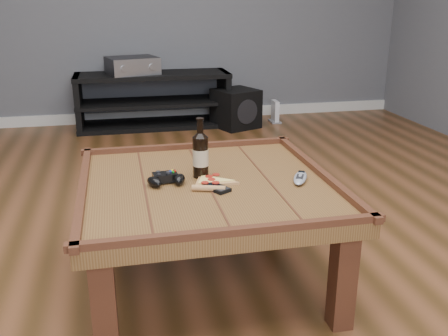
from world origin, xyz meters
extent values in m
plane|color=#432A13|center=(0.00, 0.00, 0.00)|extent=(6.00, 6.00, 0.00)
cube|color=silver|center=(0.00, 2.99, 0.05)|extent=(5.00, 0.02, 0.10)
cube|color=#553418|center=(0.00, 0.00, 0.42)|extent=(1.00, 1.00, 0.06)
cube|color=#3A1B0F|center=(-0.42, -0.42, 0.20)|extent=(0.08, 0.08, 0.39)
cube|color=#3A1B0F|center=(0.42, -0.42, 0.20)|extent=(0.08, 0.08, 0.39)
cube|color=#3A1B0F|center=(-0.42, 0.42, 0.20)|extent=(0.08, 0.08, 0.39)
cube|color=#3A1B0F|center=(0.42, 0.42, 0.20)|extent=(0.08, 0.08, 0.39)
cube|color=#3A1B0F|center=(0.00, 0.48, 0.46)|extent=(1.03, 0.03, 0.03)
cube|color=#3A1B0F|center=(0.00, -0.48, 0.46)|extent=(1.03, 0.03, 0.03)
cube|color=#3A1B0F|center=(0.48, 0.00, 0.46)|extent=(0.03, 1.03, 0.03)
cube|color=#3A1B0F|center=(-0.48, 0.00, 0.46)|extent=(0.03, 1.03, 0.03)
cube|color=black|center=(0.00, 2.75, 0.48)|extent=(1.40, 0.45, 0.04)
cube|color=black|center=(0.00, 2.75, 0.23)|extent=(1.40, 0.45, 0.03)
cube|color=black|center=(0.00, 2.75, 0.02)|extent=(1.40, 0.45, 0.04)
cube|color=black|center=(-0.67, 2.75, 0.25)|extent=(0.05, 0.44, 0.50)
cube|color=black|center=(0.67, 2.75, 0.25)|extent=(0.05, 0.44, 0.50)
cylinder|color=black|center=(-0.01, 0.07, 0.54)|extent=(0.06, 0.06, 0.17)
cone|color=black|center=(-0.01, 0.07, 0.64)|extent=(0.06, 0.06, 0.03)
cylinder|color=black|center=(-0.01, 0.07, 0.67)|extent=(0.03, 0.03, 0.06)
cylinder|color=black|center=(-0.01, 0.07, 0.70)|extent=(0.03, 0.03, 0.01)
cylinder|color=#BDAE89|center=(-0.01, 0.07, 0.54)|extent=(0.07, 0.07, 0.07)
cube|color=black|center=(-0.16, 0.03, 0.47)|extent=(0.10, 0.07, 0.03)
ellipsoid|color=black|center=(-0.21, -0.01, 0.47)|extent=(0.08, 0.09, 0.04)
ellipsoid|color=black|center=(-0.11, 0.00, 0.47)|extent=(0.06, 0.09, 0.04)
cylinder|color=black|center=(-0.19, 0.04, 0.49)|extent=(0.02, 0.02, 0.01)
cylinder|color=black|center=(-0.15, 0.02, 0.49)|extent=(0.02, 0.02, 0.01)
cylinder|color=yellow|center=(-0.13, 0.05, 0.49)|extent=(0.01, 0.01, 0.01)
cylinder|color=red|center=(-0.12, 0.04, 0.49)|extent=(0.01, 0.01, 0.01)
cylinder|color=#0C33CC|center=(-0.14, 0.04, 0.49)|extent=(0.01, 0.01, 0.01)
cylinder|color=#0C9919|center=(-0.13, 0.03, 0.49)|extent=(0.01, 0.01, 0.01)
cylinder|color=tan|center=(-0.01, -0.10, 0.46)|extent=(0.13, 0.06, 0.02)
cylinder|color=#A82315|center=(-0.01, -0.05, 0.47)|extent=(0.03, 0.03, 0.00)
cylinder|color=#A82315|center=(0.03, -0.06, 0.47)|extent=(0.03, 0.03, 0.00)
cylinder|color=#A82315|center=(0.02, -0.02, 0.47)|extent=(0.03, 0.03, 0.00)
cylinder|color=#A82315|center=(0.01, 0.02, 0.47)|extent=(0.03, 0.03, 0.00)
cylinder|color=#A82315|center=(0.05, 0.03, 0.47)|extent=(0.03, 0.03, 0.00)
cube|color=black|center=(0.02, -0.09, 0.46)|extent=(0.11, 0.12, 0.01)
cube|color=black|center=(0.01, -0.07, 0.46)|extent=(0.06, 0.06, 0.00)
cube|color=black|center=(0.04, -0.11, 0.46)|extent=(0.06, 0.06, 0.00)
ellipsoid|color=#91959E|center=(0.38, -0.06, 0.46)|extent=(0.12, 0.17, 0.02)
cube|color=black|center=(0.40, -0.02, 0.47)|extent=(0.03, 0.03, 0.00)
cube|color=black|center=(0.37, -0.08, 0.47)|extent=(0.05, 0.06, 0.00)
cube|color=black|center=(-0.18, 2.75, 0.57)|extent=(0.50, 0.44, 0.15)
cube|color=#A0A3A9|center=(-0.13, 2.58, 0.57)|extent=(0.41, 0.12, 0.15)
cylinder|color=#A0A3A9|center=(-0.25, 2.54, 0.57)|extent=(0.06, 0.03, 0.06)
cylinder|color=#A0A3A9|center=(-0.01, 2.61, 0.57)|extent=(0.06, 0.03, 0.06)
cube|color=black|center=(0.74, 2.57, 0.18)|extent=(0.46, 0.46, 0.35)
cylinder|color=black|center=(0.81, 2.40, 0.18)|extent=(0.21, 0.09, 0.22)
cube|color=gray|center=(1.16, 2.67, 0.01)|extent=(0.10, 0.17, 0.01)
cube|color=white|center=(1.16, 2.67, 0.11)|extent=(0.05, 0.15, 0.19)
camera|label=1|loc=(-0.33, -1.86, 1.16)|focal=40.00mm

